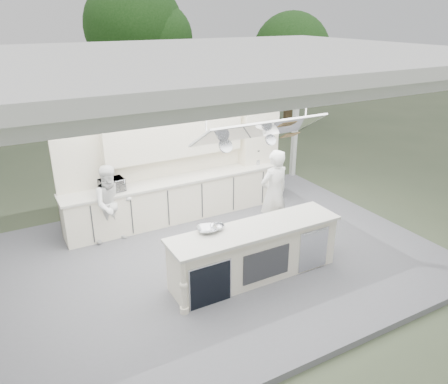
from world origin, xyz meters
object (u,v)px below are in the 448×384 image
demo_island (254,252)px  back_counter (179,198)px  sous_chef (112,204)px  head_chef (274,194)px

demo_island → back_counter: 2.82m
back_counter → sous_chef: bearing=-167.5°
back_counter → sous_chef: size_ratio=3.17×
head_chef → sous_chef: (-2.93, 1.33, -0.12)m
back_counter → head_chef: (1.35, -1.68, 0.44)m
demo_island → head_chef: bearing=44.0°
demo_island → sous_chef: (-1.75, 2.46, 0.33)m
demo_island → head_chef: (1.17, 1.13, 0.44)m
demo_island → head_chef: size_ratio=1.69×
back_counter → sous_chef: sous_chef is taller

